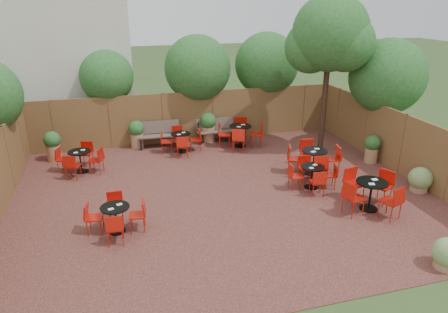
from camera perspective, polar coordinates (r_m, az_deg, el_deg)
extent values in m
plane|color=#354F23|center=(12.07, -0.15, -5.34)|extent=(80.00, 80.00, 0.00)
cube|color=#391B17|center=(12.06, -0.15, -5.30)|extent=(12.00, 10.00, 0.02)
cube|color=brown|center=(16.27, -4.86, 5.54)|extent=(12.00, 0.08, 2.00)
cube|color=brown|center=(14.35, 23.62, 1.58)|extent=(0.08, 10.00, 2.00)
cube|color=beige|center=(18.52, -21.41, 15.60)|extent=(5.00, 4.00, 8.00)
sphere|color=#1E551B|center=(16.33, -16.09, 10.64)|extent=(2.02, 2.02, 2.02)
sphere|color=#1E551B|center=(16.55, -3.72, 12.19)|extent=(2.63, 2.63, 2.63)
sphere|color=#1E551B|center=(17.59, 5.98, 12.70)|extent=(2.66, 2.66, 2.66)
sphere|color=#1E551B|center=(15.80, 21.87, 10.34)|extent=(2.68, 2.68, 2.68)
cylinder|color=black|center=(15.20, 13.95, 8.79)|extent=(0.20, 0.20, 4.50)
sphere|color=#1E551B|center=(14.91, 14.67, 16.38)|extent=(2.62, 2.62, 2.62)
sphere|color=#1E551B|center=(15.07, 12.02, 14.75)|extent=(1.83, 1.83, 1.83)
sphere|color=#1E551B|center=(14.80, 16.72, 14.92)|extent=(1.91, 1.91, 1.91)
cube|color=brown|center=(15.82, -9.02, 2.90)|extent=(1.62, 0.54, 0.05)
cube|color=brown|center=(15.93, -9.17, 4.12)|extent=(1.60, 0.19, 0.48)
cube|color=black|center=(15.84, -11.56, 1.82)|extent=(0.08, 0.48, 0.43)
cube|color=black|center=(15.99, -6.39, 2.31)|extent=(0.08, 0.48, 0.43)
cube|color=brown|center=(16.21, -1.10, 3.52)|extent=(1.52, 0.51, 0.05)
cube|color=brown|center=(16.31, -1.28, 4.63)|extent=(1.51, 0.17, 0.45)
cube|color=black|center=(16.13, -3.44, 2.54)|extent=(0.08, 0.45, 0.40)
cube|color=black|center=(16.45, 1.21, 2.95)|extent=(0.08, 0.45, 0.40)
cylinder|color=black|center=(15.35, -5.97, 0.72)|extent=(0.43, 0.43, 0.03)
cylinder|color=black|center=(15.24, -6.02, 1.93)|extent=(0.05, 0.05, 0.68)
cylinder|color=black|center=(15.12, -6.07, 3.17)|extent=(0.73, 0.73, 0.03)
cube|color=white|center=(15.21, -5.69, 3.37)|extent=(0.14, 0.10, 0.01)
cube|color=white|center=(14.99, -6.36, 3.08)|extent=(0.14, 0.10, 0.01)
cylinder|color=black|center=(10.59, -14.68, -10.03)|extent=(0.41, 0.41, 0.03)
cylinder|color=black|center=(10.43, -14.85, -8.48)|extent=(0.05, 0.05, 0.65)
cylinder|color=black|center=(10.27, -15.02, -6.86)|extent=(0.71, 0.71, 0.03)
cube|color=white|center=(10.32, -14.42, -6.50)|extent=(0.14, 0.11, 0.01)
cube|color=white|center=(10.16, -15.54, -7.09)|extent=(0.14, 0.11, 0.01)
cylinder|color=black|center=(12.72, 12.05, -4.20)|extent=(0.41, 0.41, 0.03)
cylinder|color=black|center=(12.59, 12.16, -2.84)|extent=(0.05, 0.05, 0.65)
cylinder|color=black|center=(12.45, 12.28, -1.42)|extent=(0.71, 0.71, 0.03)
cube|color=white|center=(12.56, 12.59, -1.15)|extent=(0.15, 0.12, 0.01)
cube|color=white|center=(12.31, 12.14, -1.58)|extent=(0.15, 0.12, 0.01)
cylinder|color=black|center=(13.72, 12.27, -2.27)|extent=(0.48, 0.48, 0.03)
cylinder|color=black|center=(13.57, 12.40, -0.76)|extent=(0.05, 0.05, 0.77)
cylinder|color=black|center=(13.43, 12.53, 0.79)|extent=(0.83, 0.83, 0.03)
cube|color=white|center=(13.55, 12.86, 1.07)|extent=(0.18, 0.15, 0.02)
cube|color=white|center=(13.26, 12.38, 0.66)|extent=(0.18, 0.15, 0.02)
cylinder|color=black|center=(11.92, 19.54, -6.86)|extent=(0.49, 0.49, 0.03)
cylinder|color=black|center=(11.75, 19.77, -5.17)|extent=(0.06, 0.06, 0.77)
cylinder|color=black|center=(11.58, 20.01, -3.40)|extent=(0.84, 0.84, 0.03)
cube|color=white|center=(11.71, 20.32, -3.04)|extent=(0.18, 0.15, 0.02)
cube|color=white|center=(11.42, 19.95, -3.63)|extent=(0.18, 0.15, 0.02)
cylinder|color=black|center=(14.34, -19.25, -1.97)|extent=(0.43, 0.43, 0.03)
cylinder|color=black|center=(14.21, -19.42, -0.69)|extent=(0.05, 0.05, 0.68)
cylinder|color=black|center=(14.09, -19.59, 0.64)|extent=(0.74, 0.74, 0.03)
cube|color=white|center=(14.15, -19.12, 0.87)|extent=(0.15, 0.12, 0.01)
cube|color=white|center=(13.98, -20.02, 0.52)|extent=(0.15, 0.12, 0.01)
cylinder|color=black|center=(15.86, 2.27, 1.52)|extent=(0.49, 0.49, 0.03)
cylinder|color=black|center=(15.73, 2.29, 2.87)|extent=(0.06, 0.06, 0.78)
cylinder|color=black|center=(15.61, 2.32, 4.26)|extent=(0.84, 0.84, 0.03)
cube|color=white|center=(15.72, 2.68, 4.47)|extent=(0.18, 0.15, 0.02)
cube|color=white|center=(15.45, 2.07, 4.17)|extent=(0.18, 0.15, 0.02)
cylinder|color=#986F4C|center=(15.96, -12.04, 2.17)|extent=(0.49, 0.49, 0.56)
sphere|color=#1E551B|center=(15.80, -12.18, 3.88)|extent=(0.59, 0.59, 0.59)
cylinder|color=#986F4C|center=(16.32, -2.23, 3.17)|extent=(0.53, 0.53, 0.61)
sphere|color=#1E551B|center=(16.16, -2.25, 5.01)|extent=(0.64, 0.64, 0.64)
cylinder|color=#986F4C|center=(15.60, -22.66, 0.47)|extent=(0.48, 0.48, 0.55)
sphere|color=#1E551B|center=(15.44, -22.92, 2.19)|extent=(0.58, 0.58, 0.58)
cylinder|color=#986F4C|center=(15.13, 19.85, 0.17)|extent=(0.44, 0.44, 0.51)
sphere|color=#1E551B|center=(14.99, 20.07, 1.79)|extent=(0.53, 0.53, 0.53)
cylinder|color=#986F4C|center=(10.18, 28.55, -12.98)|extent=(0.47, 0.47, 0.22)
sphere|color=#6A8D49|center=(10.04, 28.82, -11.70)|extent=(0.65, 0.65, 0.65)
cylinder|color=#986F4C|center=(13.52, 25.57, -3.89)|extent=(0.50, 0.50, 0.23)
sphere|color=#6A8D49|center=(13.42, 25.76, -2.78)|extent=(0.69, 0.69, 0.69)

